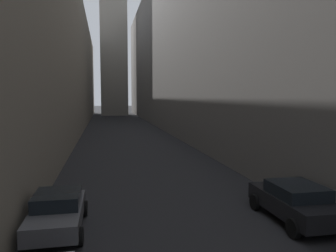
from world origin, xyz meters
The scene contains 5 objects.
ground_plane centered at (0.00, 48.00, 0.00)m, with size 264.00×264.00×0.00m, color #232326.
building_block_left centered at (-11.20, 50.00, 9.53)m, with size 11.41×108.00×19.05m, color gray.
building_block_right centered at (13.28, 50.00, 12.64)m, with size 15.57×108.00×25.29m, color slate.
parked_car_left_third centered at (-4.40, 17.52, 0.70)m, with size 1.92×3.95×1.36m.
parked_car_right_third centered at (4.40, 16.70, 0.78)m, with size 2.05×4.18×1.47m.
Camera 1 is at (-2.72, 5.75, 4.76)m, focal length 34.77 mm.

